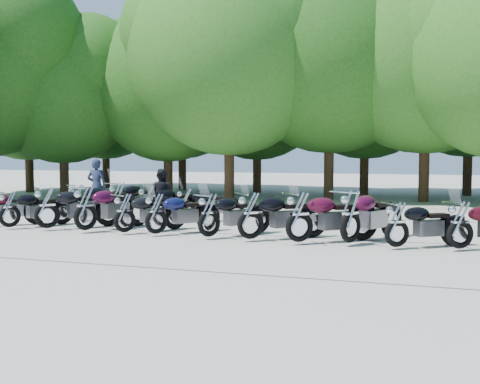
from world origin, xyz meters
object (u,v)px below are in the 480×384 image
(motorcycle_5, at_px, (156,212))
(motorcycle_16, at_px, (148,202))
(motorcycle_2, at_px, (47,206))
(motorcycle_10, at_px, (397,223))
(motorcycle_4, at_px, (125,211))
(rider_0, at_px, (97,186))
(motorcycle_3, at_px, (86,206))
(motorcycle_8, at_px, (299,215))
(motorcycle_11, at_px, (460,223))
(motorcycle_1, at_px, (9,208))
(motorcycle_14, at_px, (78,199))
(motorcycle_9, at_px, (350,214))
(motorcycle_17, at_px, (186,203))
(motorcycle_6, at_px, (209,214))
(motorcycle_7, at_px, (251,214))
(motorcycle_15, at_px, (118,199))
(rider_1, at_px, (161,194))

(motorcycle_5, bearing_deg, motorcycle_16, -22.75)
(motorcycle_2, relative_size, motorcycle_10, 1.14)
(motorcycle_4, xyz_separation_m, rider_0, (-3.42, 4.21, 0.35))
(motorcycle_3, distance_m, motorcycle_16, 2.62)
(motorcycle_10, bearing_deg, motorcycle_2, 52.58)
(motorcycle_8, xyz_separation_m, motorcycle_11, (3.44, 0.18, -0.08))
(motorcycle_4, bearing_deg, motorcycle_1, 34.24)
(motorcycle_14, bearing_deg, motorcycle_2, 140.23)
(motorcycle_14, bearing_deg, motorcycle_4, 175.10)
(motorcycle_4, distance_m, motorcycle_9, 5.74)
(motorcycle_4, height_order, motorcycle_5, motorcycle_5)
(motorcycle_3, height_order, motorcycle_17, motorcycle_3)
(motorcycle_6, relative_size, motorcycle_9, 0.88)
(motorcycle_7, height_order, motorcycle_17, motorcycle_7)
(motorcycle_15, height_order, rider_0, rider_0)
(motorcycle_17, bearing_deg, motorcycle_8, -162.12)
(motorcycle_9, bearing_deg, motorcycle_10, -165.66)
(motorcycle_3, bearing_deg, rider_0, -39.15)
(motorcycle_3, relative_size, motorcycle_4, 1.16)
(motorcycle_15, bearing_deg, motorcycle_9, -177.65)
(motorcycle_11, bearing_deg, motorcycle_17, 38.85)
(motorcycle_8, bearing_deg, motorcycle_17, 13.31)
(motorcycle_1, distance_m, motorcycle_8, 8.13)
(motorcycle_6, distance_m, motorcycle_8, 2.27)
(motorcycle_5, xyz_separation_m, motorcycle_7, (2.53, -0.14, 0.05))
(motorcycle_9, bearing_deg, motorcycle_1, 27.39)
(motorcycle_14, xyz_separation_m, motorcycle_16, (2.45, 0.02, -0.00))
(motorcycle_10, relative_size, motorcycle_17, 1.00)
(motorcycle_14, distance_m, rider_1, 2.66)
(motorcycle_4, relative_size, motorcycle_7, 0.90)
(motorcycle_11, height_order, motorcycle_15, motorcycle_15)
(motorcycle_6, bearing_deg, motorcycle_7, -148.84)
(motorcycle_8, xyz_separation_m, motorcycle_10, (2.15, 0.00, -0.10))
(motorcycle_10, bearing_deg, motorcycle_7, 52.49)
(motorcycle_7, height_order, rider_0, rider_0)
(motorcycle_16, bearing_deg, motorcycle_17, -121.92)
(motorcycle_9, distance_m, motorcycle_15, 7.96)
(motorcycle_3, height_order, motorcycle_7, motorcycle_3)
(motorcycle_5, distance_m, motorcycle_9, 4.84)
(motorcycle_5, bearing_deg, motorcycle_10, -145.73)
(motorcycle_10, height_order, motorcycle_16, motorcycle_16)
(motorcycle_3, xyz_separation_m, motorcycle_4, (1.14, 0.01, -0.10))
(motorcycle_3, relative_size, motorcycle_6, 1.11)
(motorcycle_8, relative_size, rider_0, 1.28)
(motorcycle_3, height_order, rider_0, rider_0)
(motorcycle_16, height_order, rider_1, rider_1)
(motorcycle_14, xyz_separation_m, rider_1, (2.56, 0.70, 0.17))
(motorcycle_4, xyz_separation_m, motorcycle_6, (2.35, -0.09, 0.03))
(motorcycle_4, height_order, motorcycle_9, motorcycle_9)
(motorcycle_17, bearing_deg, motorcycle_3, 112.94)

